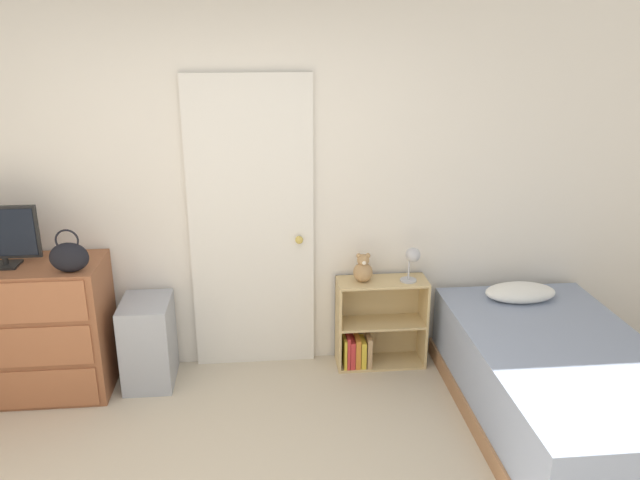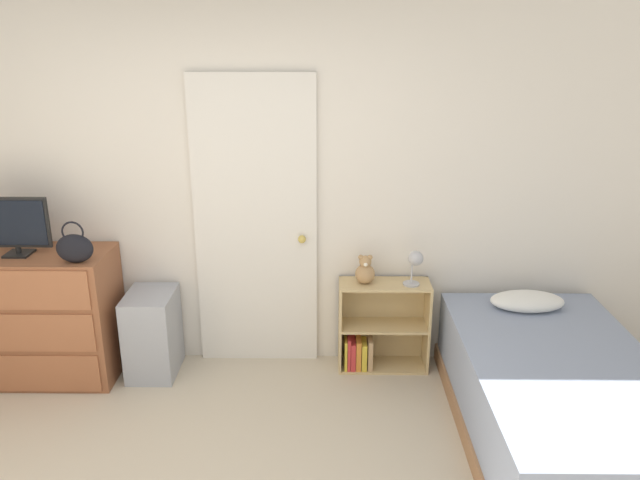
{
  "view_description": "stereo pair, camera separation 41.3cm",
  "coord_description": "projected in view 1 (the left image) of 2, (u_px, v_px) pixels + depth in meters",
  "views": [
    {
      "loc": [
        0.23,
        -2.11,
        2.34
      ],
      "look_at": [
        0.6,
        1.79,
        1.01
      ],
      "focal_mm": 35.0,
      "sensor_mm": 36.0,
      "label": 1
    },
    {
      "loc": [
        0.64,
        -2.13,
        2.34
      ],
      "look_at": [
        0.6,
        1.79,
        1.01
      ],
      "focal_mm": 35.0,
      "sensor_mm": 36.0,
      "label": 2
    }
  ],
  "objects": [
    {
      "name": "desk_lamp",
      "position": [
        412.0,
        258.0,
        4.31
      ],
      "size": [
        0.13,
        0.13,
        0.25
      ],
      "color": "#B2B2B7",
      "rests_on": "bookshelf"
    },
    {
      "name": "bookshelf",
      "position": [
        374.0,
        329.0,
        4.51
      ],
      "size": [
        0.64,
        0.25,
        0.66
      ],
      "color": "tan",
      "rests_on": "ground_plane"
    },
    {
      "name": "teddy_bear",
      "position": [
        363.0,
        269.0,
        4.34
      ],
      "size": [
        0.14,
        0.14,
        0.21
      ],
      "color": "tan",
      "rests_on": "bookshelf"
    },
    {
      "name": "door_closed",
      "position": [
        252.0,
        227.0,
        4.3
      ],
      "size": [
        0.85,
        0.09,
        2.07
      ],
      "color": "silver",
      "rests_on": "ground_plane"
    },
    {
      "name": "dresser",
      "position": [
        24.0,
        329.0,
        4.11
      ],
      "size": [
        1.09,
        0.52,
        0.91
      ],
      "color": "brown",
      "rests_on": "ground_plane"
    },
    {
      "name": "bed",
      "position": [
        561.0,
        386.0,
        3.79
      ],
      "size": [
        1.1,
        1.98,
        0.65
      ],
      "color": "#996B47",
      "rests_on": "ground_plane"
    },
    {
      "name": "wall_back",
      "position": [
        228.0,
        193.0,
        4.26
      ],
      "size": [
        10.0,
        0.06,
        2.55
      ],
      "color": "silver",
      "rests_on": "ground_plane"
    },
    {
      "name": "tv",
      "position": [
        1.0,
        235.0,
        3.87
      ],
      "size": [
        0.46,
        0.16,
        0.39
      ],
      "color": "black",
      "rests_on": "dresser"
    },
    {
      "name": "handbag",
      "position": [
        69.0,
        257.0,
        3.81
      ],
      "size": [
        0.24,
        0.11,
        0.28
      ],
      "color": "black",
      "rests_on": "dresser"
    },
    {
      "name": "storage_bin",
      "position": [
        149.0,
        342.0,
        4.27
      ],
      "size": [
        0.33,
        0.43,
        0.6
      ],
      "color": "#999EA8",
      "rests_on": "ground_plane"
    }
  ]
}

